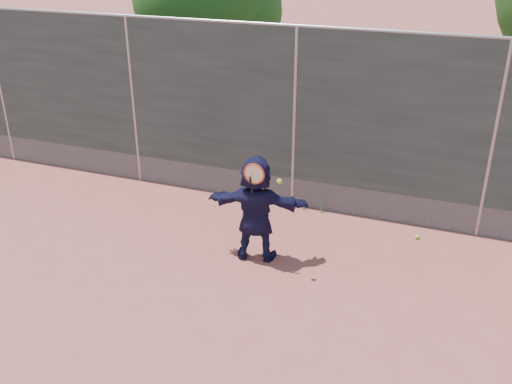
% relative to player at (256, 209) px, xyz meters
% --- Properties ---
extents(ground, '(80.00, 80.00, 0.00)m').
position_rel_player_xyz_m(ground, '(-0.03, -1.69, -0.78)').
color(ground, '#9E4C42').
rests_on(ground, ground).
extents(player, '(1.50, 0.70, 1.55)m').
position_rel_player_xyz_m(player, '(0.00, 0.00, 0.00)').
color(player, black).
rests_on(player, ground).
extents(ball_ground, '(0.07, 0.07, 0.07)m').
position_rel_player_xyz_m(ball_ground, '(2.13, 1.37, -0.74)').
color(ball_ground, '#9FD42F').
rests_on(ball_ground, ground).
extents(fence, '(20.00, 0.06, 3.03)m').
position_rel_player_xyz_m(fence, '(-0.03, 1.81, 0.81)').
color(fence, '#38423D').
rests_on(fence, ground).
extents(swing_action, '(0.56, 0.19, 0.51)m').
position_rel_player_xyz_m(swing_action, '(0.08, -0.21, 0.60)').
color(swing_action, red).
rests_on(swing_action, ground).
extents(tree_left, '(3.15, 3.00, 4.53)m').
position_rel_player_xyz_m(tree_left, '(-2.87, 4.86, 2.16)').
color(tree_left, '#382314').
rests_on(tree_left, ground).
extents(weed_clump, '(0.68, 0.07, 0.30)m').
position_rel_player_xyz_m(weed_clump, '(0.27, 1.70, -0.64)').
color(weed_clump, '#387226').
rests_on(weed_clump, ground).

